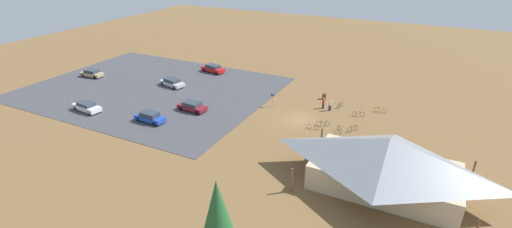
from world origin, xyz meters
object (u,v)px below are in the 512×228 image
Objects in this scene: lot_sign at (273,98)px; bicycle_orange_yard_center at (358,114)px; bicycle_purple_near_sign at (344,143)px; car_red_front_row at (213,68)px; trash_bin at (324,96)px; bike_pavilion at (386,161)px; car_tan_aisle_side at (92,73)px; car_blue_second_row at (150,117)px; bicycle_teal_near_porch at (323,123)px; visitor_near_lot at (330,105)px; pine_far_west at (217,208)px; bicycle_silver_yard_front at (339,130)px; visitor_by_pavilion at (323,103)px; bicycle_yellow_edge_south at (380,110)px; bicycle_red_lone_east at (353,129)px; car_silver_by_curb at (172,82)px; bicycle_white_back_row at (313,127)px; car_white_inner_stall at (87,107)px; car_maroon_far_end at (192,106)px; bicycle_green_edge_north at (340,105)px.

lot_sign is 1.28× the size of bicycle_orange_yard_center.
car_red_front_row is at bearing -29.64° from bicycle_purple_near_sign.
bike_pavilion is at bearing 121.45° from trash_bin.
car_tan_aisle_side is at bearing 12.10° from trash_bin.
car_blue_second_row is at bearing 100.35° from car_red_front_row.
bicycle_teal_near_porch is 44.16m from car_tan_aisle_side.
car_blue_second_row reaches higher than trash_bin.
visitor_near_lot is at bearing 117.34° from trash_bin.
pine_far_west is 1.59× the size of car_tan_aisle_side.
car_red_front_row reaches higher than bicycle_silver_yard_front.
car_tan_aisle_side is 42.72m from visitor_by_pavilion.
pine_far_west is 4.03× the size of visitor_near_lot.
car_red_front_row reaches higher than car_blue_second_row.
trash_bin is 42.37m from car_tan_aisle_side.
trash_bin is 0.51× the size of bicycle_yellow_edge_south.
bicycle_red_lone_east is 0.31× the size of car_silver_by_curb.
bike_pavilion is at bearing 138.80° from bicycle_white_back_row.
car_tan_aisle_side is 1.00× the size of car_blue_second_row.
bicycle_yellow_edge_south is at bearing -158.75° from visitor_near_lot.
bike_pavilion is at bearing 131.84° from bicycle_teal_near_porch.
bike_pavilion is 19.17m from bicycle_yellow_edge_south.
car_red_front_row is 24.53m from car_white_inner_stall.
visitor_near_lot is at bearing 163.52° from visitor_by_pavilion.
car_silver_by_curb is at bearing 77.45° from car_red_front_row.
car_red_front_row is at bearing -67.00° from car_maroon_far_end.
car_silver_by_curb is (27.31, -28.66, -3.66)m from pine_far_west.
visitor_near_lot is (-43.50, -4.88, 0.19)m from car_tan_aisle_side.
bike_pavilion is 9.72× the size of bicycle_white_back_row.
car_blue_second_row is at bearing 30.10° from bicycle_orange_yard_center.
pine_far_west is 35.29m from car_white_inner_stall.
lot_sign is at bearing 21.75° from visitor_by_pavilion.
car_blue_second_row is (31.17, -1.22, -2.35)m from bike_pavilion.
car_tan_aisle_side is (48.11, -0.25, 0.32)m from bicycle_red_lone_east.
car_maroon_far_end is at bearing 10.03° from bicycle_red_lone_east.
bicycle_silver_yard_front is 0.86× the size of bicycle_green_edge_north.
bicycle_yellow_edge_south is 5.75m from bicycle_green_edge_north.
visitor_near_lot is at bearing -83.03° from bicycle_teal_near_porch.
car_maroon_far_end is (15.94, 13.14, 0.27)m from trash_bin.
bicycle_orange_yard_center is 23.98m from car_maroon_far_end.
bicycle_green_edge_north reaches higher than trash_bin.
visitor_near_lot is at bearing -153.11° from car_maroon_far_end.
bicycle_teal_near_porch is at bearing -161.64° from car_white_inner_stall.
lot_sign is at bearing 18.92° from bicycle_yellow_edge_south.
bicycle_red_lone_east is 0.35× the size of car_tan_aisle_side.
bicycle_green_edge_north is 1.02× the size of visitor_by_pavilion.
bike_pavilion is 9.47× the size of visitor_by_pavilion.
car_tan_aisle_side is (35.39, 2.41, -0.70)m from lot_sign.
bicycle_teal_near_porch is 6.31m from bicycle_orange_yard_center.
bicycle_red_lone_east is 6.91m from visitor_near_lot.
pine_far_west reaches higher than bicycle_purple_near_sign.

